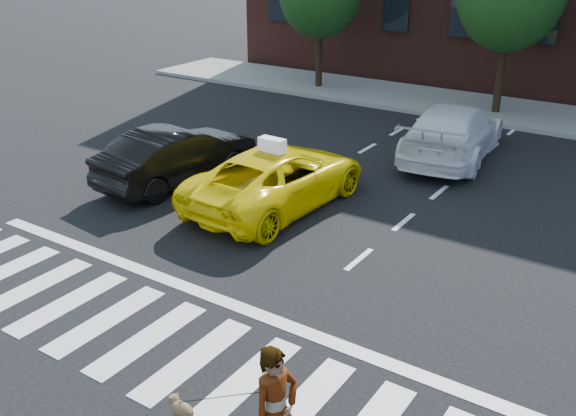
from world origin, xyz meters
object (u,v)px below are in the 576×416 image
(dog, at_px, (180,408))
(taxi, at_px, (277,178))
(white_suv, at_px, (453,131))
(woman, at_px, (276,412))
(black_sedan, at_px, (178,155))

(dog, bearing_deg, taxi, 126.17)
(taxi, distance_m, white_suv, 6.23)
(white_suv, distance_m, woman, 12.98)
(taxi, relative_size, woman, 2.90)
(taxi, xyz_separation_m, black_sedan, (-3.07, -0.17, 0.03))
(woman, xyz_separation_m, dog, (-1.61, 0.01, -0.71))
(white_suv, bearing_deg, black_sedan, 41.44)
(dog, bearing_deg, white_suv, 105.85)
(black_sedan, xyz_separation_m, dog, (6.20, -6.74, -0.57))
(black_sedan, distance_m, white_suv, 7.99)
(white_suv, height_order, woman, woman)
(taxi, height_order, dog, taxi)
(white_suv, xyz_separation_m, woman, (2.52, -12.73, 0.10))
(black_sedan, relative_size, dog, 8.41)
(taxi, height_order, white_suv, white_suv)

